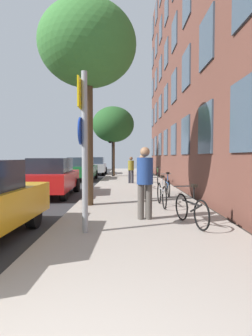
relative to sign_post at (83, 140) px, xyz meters
name	(u,v)px	position (x,y,z in m)	size (l,w,h in m)	color
ground_plane	(74,185)	(-2.21, 10.60, -2.03)	(41.80, 41.80, 0.00)	#332D28
road_asphalt	(39,185)	(-4.31, 10.60, -2.02)	(7.00, 38.00, 0.01)	#2D2D30
sidewalk	(133,184)	(1.29, 10.60, -1.97)	(4.20, 38.00, 0.12)	#9E9389
building_facade	(179,45)	(3.88, 10.10, 6.01)	(0.56, 27.00, 16.04)	brown
sign_post	(83,140)	(0.00, 0.00, 0.00)	(0.16, 0.60, 3.31)	gray
traffic_light	(111,146)	(-0.31, 15.98, 0.48)	(0.43, 0.24, 3.48)	black
tree_near	(87,46)	(-0.35, 3.19, 3.17)	(3.10, 3.10, 6.44)	#4C3823
tree_far	(113,125)	(-0.15, 16.23, 2.21)	(3.33, 3.33, 5.55)	#4C3823
bicycle_0	(191,209)	(2.37, 0.59, -1.53)	(0.54, 1.60, 0.95)	black
bicycle_1	(161,194)	(2.01, 2.99, -1.52)	(0.42, 1.72, 0.99)	black
bicycle_2	(167,186)	(2.55, 5.39, -1.54)	(0.42, 1.72, 0.95)	black
bicycle_3	(143,181)	(1.74, 7.79, -1.55)	(0.42, 1.57, 0.91)	black
bicycle_4	(157,177)	(2.72, 10.19, -1.52)	(0.42, 1.77, 0.99)	black
bicycle_5	(143,174)	(2.00, 12.59, -1.54)	(0.42, 1.62, 0.93)	black
pedestrian_0	(145,178)	(1.35, 1.18, -0.87)	(0.44, 0.44, 1.81)	#4C4742
pedestrian_1	(142,174)	(1.48, 4.37, -0.96)	(0.51, 0.51, 1.65)	#4C4742
pedestrian_2	(131,168)	(1.17, 10.40, -1.02)	(0.49, 0.49, 1.56)	#26262D
car_1	(52,177)	(-2.25, 5.92, -1.19)	(1.88, 4.18, 1.62)	red
car_2	(82,168)	(-2.26, 13.59, -1.18)	(1.91, 4.48, 1.62)	#19662D
car_3	(95,166)	(-1.94, 19.35, -1.18)	(1.94, 4.42, 1.62)	#B7B7BC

